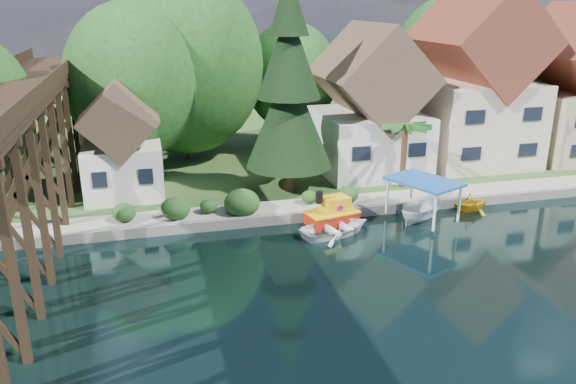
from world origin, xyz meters
name	(u,v)px	position (x,y,z in m)	size (l,w,h in m)	color
ground	(354,280)	(0.00, 0.00, 0.00)	(140.00, 140.00, 0.00)	black
bank	(239,129)	(0.00, 34.00, 0.25)	(140.00, 52.00, 0.50)	#294A1D
seawall	(369,211)	(4.00, 8.00, 0.31)	(60.00, 0.40, 0.62)	slate
promenade	(390,198)	(6.00, 9.30, 0.53)	(50.00, 2.60, 0.06)	gray
trestle_bridge	(5,169)	(-16.00, 5.17, 5.35)	(4.12, 44.18, 9.30)	black
house_left	(369,110)	(7.00, 16.00, 5.14)	(7.64, 8.64, 11.02)	silver
house_center	(474,88)	(16.00, 16.50, 6.42)	(8.65, 9.18, 13.89)	beige
house_right	(574,93)	(25.00, 16.00, 5.78)	(8.15, 8.64, 12.45)	tan
shed	(122,147)	(-11.00, 14.50, 3.83)	(5.09, 5.40, 7.85)	silver
bg_trees	(276,75)	(1.00, 21.25, 7.29)	(49.90, 13.30, 10.57)	#382314
shrubs	(232,202)	(-4.60, 9.26, 1.23)	(15.76, 2.47, 1.70)	#194117
conifer	(289,90)	(-0.09, 12.70, 7.39)	(5.81, 5.81, 14.31)	#382314
palm_tree	(406,128)	(7.83, 11.46, 4.71)	(4.12, 4.12, 4.82)	#382314
tugboat	(332,213)	(1.26, 7.19, 0.68)	(3.41, 2.33, 2.27)	#A91B0B
boat_white_a	(336,226)	(1.00, 5.66, 0.46)	(3.17, 4.43, 0.92)	white
boat_canopy	(422,204)	(6.71, 6.23, 1.15)	(4.31, 4.97, 2.68)	silver
boat_yellow	(472,201)	(10.70, 7.11, 0.69)	(2.25, 2.61, 1.37)	yellow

